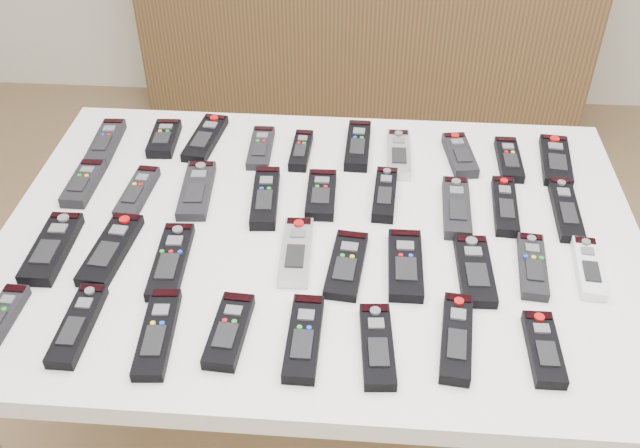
# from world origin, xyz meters

# --- Properties ---
(table) EXTENTS (1.25, 0.88, 0.78)m
(table) POSITION_xyz_m (-0.12, 0.02, 0.72)
(table) COLOR white
(table) RESTS_ON ground
(sideboard) EXTENTS (1.87, 0.63, 0.92)m
(sideboard) POSITION_xyz_m (-0.08, 1.78, 0.46)
(sideboard) COLOR #4E301F
(sideboard) RESTS_ON ground
(remote_0) EXTENTS (0.06, 0.17, 0.02)m
(remote_0) POSITION_xyz_m (-0.63, 0.29, 0.79)
(remote_0) COLOR black
(remote_0) RESTS_ON table
(remote_1) EXTENTS (0.06, 0.14, 0.02)m
(remote_1) POSITION_xyz_m (-0.50, 0.32, 0.79)
(remote_1) COLOR black
(remote_1) RESTS_ON table
(remote_2) EXTENTS (0.08, 0.19, 0.02)m
(remote_2) POSITION_xyz_m (-0.41, 0.33, 0.79)
(remote_2) COLOR black
(remote_2) RESTS_ON table
(remote_3) EXTENTS (0.05, 0.16, 0.02)m
(remote_3) POSITION_xyz_m (-0.28, 0.30, 0.79)
(remote_3) COLOR black
(remote_3) RESTS_ON table
(remote_4) EXTENTS (0.04, 0.14, 0.02)m
(remote_4) POSITION_xyz_m (-0.18, 0.29, 0.79)
(remote_4) COLOR black
(remote_4) RESTS_ON table
(remote_5) EXTENTS (0.06, 0.18, 0.02)m
(remote_5) POSITION_xyz_m (-0.06, 0.32, 0.79)
(remote_5) COLOR black
(remote_5) RESTS_ON table
(remote_6) EXTENTS (0.05, 0.17, 0.02)m
(remote_6) POSITION_xyz_m (0.03, 0.29, 0.79)
(remote_6) COLOR #B7B7BC
(remote_6) RESTS_ON table
(remote_7) EXTENTS (0.07, 0.16, 0.02)m
(remote_7) POSITION_xyz_m (0.17, 0.30, 0.79)
(remote_7) COLOR black
(remote_7) RESTS_ON table
(remote_8) EXTENTS (0.05, 0.16, 0.02)m
(remote_8) POSITION_xyz_m (0.28, 0.29, 0.79)
(remote_8) COLOR black
(remote_8) RESTS_ON table
(remote_9) EXTENTS (0.08, 0.19, 0.02)m
(remote_9) POSITION_xyz_m (0.38, 0.30, 0.79)
(remote_9) COLOR black
(remote_9) RESTS_ON table
(remote_10) EXTENTS (0.05, 0.15, 0.02)m
(remote_10) POSITION_xyz_m (-0.63, 0.13, 0.79)
(remote_10) COLOR black
(remote_10) RESTS_ON table
(remote_11) EXTENTS (0.06, 0.17, 0.02)m
(remote_11) POSITION_xyz_m (-0.51, 0.11, 0.79)
(remote_11) COLOR black
(remote_11) RESTS_ON table
(remote_12) EXTENTS (0.07, 0.19, 0.02)m
(remote_12) POSITION_xyz_m (-0.39, 0.13, 0.79)
(remote_12) COLOR black
(remote_12) RESTS_ON table
(remote_13) EXTENTS (0.06, 0.19, 0.02)m
(remote_13) POSITION_xyz_m (-0.24, 0.11, 0.79)
(remote_13) COLOR black
(remote_13) RESTS_ON table
(remote_14) EXTENTS (0.06, 0.15, 0.02)m
(remote_14) POSITION_xyz_m (-0.13, 0.13, 0.79)
(remote_14) COLOR black
(remote_14) RESTS_ON table
(remote_15) EXTENTS (0.05, 0.17, 0.02)m
(remote_15) POSITION_xyz_m (0.00, 0.14, 0.79)
(remote_15) COLOR black
(remote_15) RESTS_ON table
(remote_16) EXTENTS (0.06, 0.19, 0.02)m
(remote_16) POSITION_xyz_m (0.15, 0.11, 0.79)
(remote_16) COLOR black
(remote_16) RESTS_ON table
(remote_17) EXTENTS (0.06, 0.18, 0.02)m
(remote_17) POSITION_xyz_m (0.25, 0.12, 0.79)
(remote_17) COLOR black
(remote_17) RESTS_ON table
(remote_18) EXTENTS (0.05, 0.20, 0.02)m
(remote_18) POSITION_xyz_m (0.37, 0.12, 0.79)
(remote_18) COLOR black
(remote_18) RESTS_ON table
(remote_19) EXTENTS (0.06, 0.19, 0.02)m
(remote_19) POSITION_xyz_m (-0.62, -0.08, 0.79)
(remote_19) COLOR black
(remote_19) RESTS_ON table
(remote_20) EXTENTS (0.08, 0.20, 0.02)m
(remote_20) POSITION_xyz_m (-0.51, -0.07, 0.79)
(remote_20) COLOR black
(remote_20) RESTS_ON table
(remote_21) EXTENTS (0.06, 0.20, 0.02)m
(remote_21) POSITION_xyz_m (-0.39, -0.09, 0.79)
(remote_21) COLOR black
(remote_21) RESTS_ON table
(remote_22) EXTENTS (0.06, 0.18, 0.02)m
(remote_22) POSITION_xyz_m (-0.16, -0.05, 0.79)
(remote_22) COLOR #B7B7BC
(remote_22) RESTS_ON table
(remote_23) EXTENTS (0.08, 0.18, 0.02)m
(remote_23) POSITION_xyz_m (-0.07, -0.08, 0.79)
(remote_23) COLOR black
(remote_23) RESTS_ON table
(remote_24) EXTENTS (0.06, 0.18, 0.02)m
(remote_24) POSITION_xyz_m (0.04, -0.07, 0.79)
(remote_24) COLOR black
(remote_24) RESTS_ON table
(remote_25) EXTENTS (0.06, 0.18, 0.02)m
(remote_25) POSITION_xyz_m (0.17, -0.08, 0.79)
(remote_25) COLOR black
(remote_25) RESTS_ON table
(remote_26) EXTENTS (0.06, 0.17, 0.02)m
(remote_26) POSITION_xyz_m (0.27, -0.06, 0.79)
(remote_26) COLOR black
(remote_26) RESTS_ON table
(remote_27) EXTENTS (0.06, 0.16, 0.02)m
(remote_27) POSITION_xyz_m (0.37, -0.05, 0.79)
(remote_27) COLOR silver
(remote_27) RESTS_ON table
(remote_28) EXTENTS (0.05, 0.14, 0.02)m
(remote_28) POSITION_xyz_m (-0.64, -0.26, 0.79)
(remote_28) COLOR black
(remote_28) RESTS_ON table
(remote_29) EXTENTS (0.05, 0.18, 0.02)m
(remote_29) POSITION_xyz_m (-0.51, -0.26, 0.79)
(remote_29) COLOR black
(remote_29) RESTS_ON table
(remote_30) EXTENTS (0.06, 0.19, 0.02)m
(remote_30) POSITION_xyz_m (-0.37, -0.27, 0.79)
(remote_30) COLOR black
(remote_30) RESTS_ON table
(remote_31) EXTENTS (0.06, 0.16, 0.02)m
(remote_31) POSITION_xyz_m (-0.25, -0.26, 0.79)
(remote_31) COLOR black
(remote_31) RESTS_ON table
(remote_32) EXTENTS (0.05, 0.18, 0.02)m
(remote_32) POSITION_xyz_m (-0.13, -0.26, 0.79)
(remote_32) COLOR black
(remote_32) RESTS_ON table
(remote_33) EXTENTS (0.06, 0.17, 0.02)m
(remote_33) POSITION_xyz_m (-0.01, -0.27, 0.79)
(remote_33) COLOR black
(remote_33) RESTS_ON table
(remote_34) EXTENTS (0.07, 0.19, 0.02)m
(remote_34) POSITION_xyz_m (0.12, -0.24, 0.79)
(remote_34) COLOR black
(remote_34) RESTS_ON table
(remote_35) EXTENTS (0.05, 0.15, 0.02)m
(remote_35) POSITION_xyz_m (0.26, -0.26, 0.79)
(remote_35) COLOR black
(remote_35) RESTS_ON table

